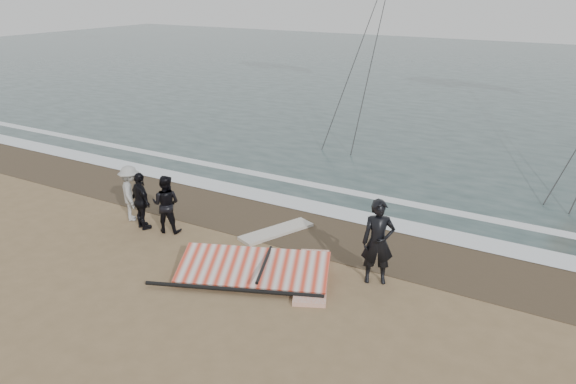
# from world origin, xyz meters

# --- Properties ---
(ground) EXTENTS (120.00, 120.00, 0.00)m
(ground) POSITION_xyz_m (0.00, 0.00, 0.00)
(ground) COLOR #8C704C
(ground) RESTS_ON ground
(sea) EXTENTS (120.00, 54.00, 0.02)m
(sea) POSITION_xyz_m (0.00, 33.00, 0.01)
(sea) COLOR #233838
(sea) RESTS_ON ground
(wet_sand) EXTENTS (120.00, 2.80, 0.01)m
(wet_sand) POSITION_xyz_m (0.00, 4.50, 0.01)
(wet_sand) COLOR #4C3D2B
(wet_sand) RESTS_ON ground
(foam_near) EXTENTS (120.00, 0.90, 0.01)m
(foam_near) POSITION_xyz_m (0.00, 5.90, 0.03)
(foam_near) COLOR white
(foam_near) RESTS_ON sea
(foam_far) EXTENTS (120.00, 0.45, 0.01)m
(foam_far) POSITION_xyz_m (0.00, 7.60, 0.03)
(foam_far) COLOR white
(foam_far) RESTS_ON sea
(man_main) EXTENTS (0.85, 0.73, 1.96)m
(man_main) POSITION_xyz_m (1.66, 2.75, 0.98)
(man_main) COLOR black
(man_main) RESTS_ON ground
(board_white) EXTENTS (1.68, 2.56, 0.10)m
(board_white) POSITION_xyz_m (0.35, 2.16, 0.05)
(board_white) COLOR silver
(board_white) RESTS_ON ground
(board_cream) EXTENTS (1.33, 2.18, 0.09)m
(board_cream) POSITION_xyz_m (-1.63, 3.81, 0.04)
(board_cream) COLOR beige
(board_cream) RESTS_ON ground
(trio_cluster) EXTENTS (2.44, 1.20, 1.60)m
(trio_cluster) POSITION_xyz_m (-4.98, 2.42, 0.79)
(trio_cluster) COLOR black
(trio_cluster) RESTS_ON ground
(sail_rig) EXTENTS (3.68, 2.86, 0.49)m
(sail_rig) POSITION_xyz_m (-0.85, 1.59, 0.19)
(sail_rig) COLOR black
(sail_rig) RESTS_ON ground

